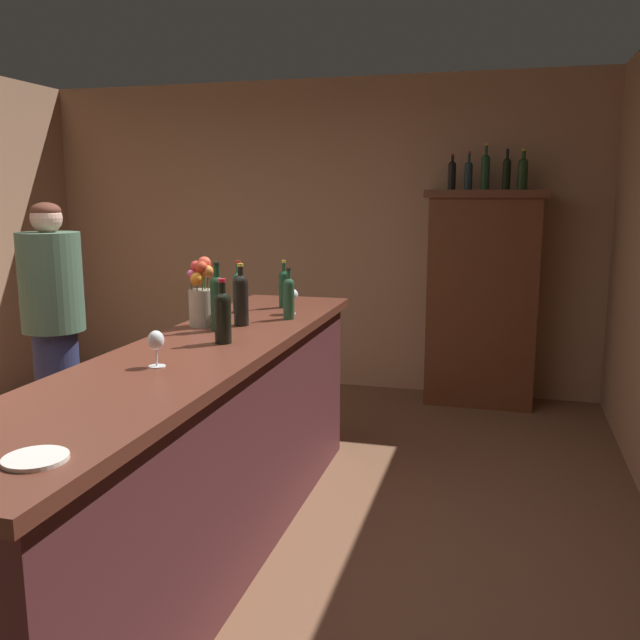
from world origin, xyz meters
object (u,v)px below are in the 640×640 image
wine_bottle_syrah (241,297)px  display_bottle_midright (507,172)px  flower_arrangement (201,295)px  display_bottle_left (452,174)px  display_bottle_center (485,170)px  wine_bottle_rose (223,314)px  wine_glass_front (291,295)px  patron_in_navy (54,321)px  wine_bottle_chardonnay (284,287)px  wine_bottle_pinot (239,290)px  wine_glass_mid (156,342)px  wine_bottle_merlot (218,300)px  display_cabinet (482,295)px  cheese_plate (36,459)px  bar_counter (200,455)px  display_bottle_right (523,172)px  display_bottle_midleft (468,174)px  wine_bottle_malbec (289,296)px

wine_bottle_syrah → display_bottle_midright: 2.73m
flower_arrangement → display_bottle_left: size_ratio=1.28×
display_bottle_center → flower_arrangement: bearing=-119.1°
wine_bottle_rose → wine_glass_front: wine_bottle_rose is taller
display_bottle_left → wine_glass_front: bearing=-111.1°
display_bottle_left → patron_in_navy: bearing=-141.3°
wine_bottle_chardonnay → wine_bottle_syrah: size_ratio=0.88×
wine_bottle_pinot → wine_glass_mid: size_ratio=2.03×
wine_bottle_chardonnay → wine_bottle_pinot: (-0.20, -0.23, 0.01)m
flower_arrangement → wine_bottle_merlot: bearing=-33.2°
wine_bottle_rose → display_bottle_midright: 3.06m
wine_bottle_syrah → wine_glass_mid: 0.90m
display_cabinet → cheese_plate: size_ratio=10.36×
display_cabinet → wine_glass_mid: display_cabinet is taller
wine_bottle_rose → patron_in_navy: size_ratio=0.18×
wine_glass_mid → flower_arrangement: bearing=102.7°
display_bottle_center → display_bottle_midright: (0.16, -0.00, -0.02)m
wine_bottle_rose → cheese_plate: (0.09, -1.43, -0.13)m
wine_glass_front → cheese_plate: (0.02, -2.25, -0.10)m
wine_bottle_merlot → display_bottle_midright: display_bottle_midright is taller
wine_bottle_chardonnay → patron_in_navy: patron_in_navy is taller
display_bottle_midright → wine_bottle_rose: bearing=-114.0°
flower_arrangement → wine_bottle_pinot: bearing=87.0°
wine_bottle_merlot → bar_counter: bearing=-80.5°
wine_glass_front → cheese_plate: 2.25m
display_cabinet → display_bottle_left: size_ratio=6.13×
wine_glass_mid → display_bottle_right: size_ratio=0.48×
wine_bottle_rose → display_bottle_midright: bearing=66.0°
display_bottle_left → patron_in_navy: 3.14m
wine_glass_front → display_bottle_center: (0.99, 1.90, 0.75)m
wine_glass_mid → display_bottle_midright: display_bottle_midright is taller
display_bottle_midleft → wine_bottle_rose: bearing=-108.8°
wine_bottle_rose → wine_bottle_merlot: bearing=117.9°
bar_counter → display_bottle_center: display_bottle_center is taller
wine_glass_mid → display_bottle_midright: bearing=67.9°
wine_bottle_malbec → display_bottle_midleft: bearing=68.3°
wine_bottle_malbec → cheese_plate: (-0.01, -2.09, -0.12)m
flower_arrangement → display_bottle_right: (1.60, 2.37, 0.68)m
cheese_plate → display_bottle_midleft: display_bottle_midleft is taller
bar_counter → cheese_plate: size_ratio=19.16×
display_cabinet → cheese_plate: (-0.98, -4.15, 0.13)m
display_bottle_midleft → bar_counter: bearing=-109.4°
wine_glass_front → display_cabinet: bearing=62.2°
wine_bottle_malbec → display_bottle_right: 2.50m
wine_bottle_syrah → display_bottle_midleft: (1.00, 2.30, 0.68)m
bar_counter → display_bottle_midright: (1.29, 2.84, 1.34)m
display_bottle_midleft → flower_arrangement: bearing=-116.7°
display_bottle_midleft → wine_bottle_syrah: bearing=-113.6°
wine_bottle_pinot → wine_bottle_syrah: bearing=-66.3°
wine_glass_front → wine_glass_mid: 1.30m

